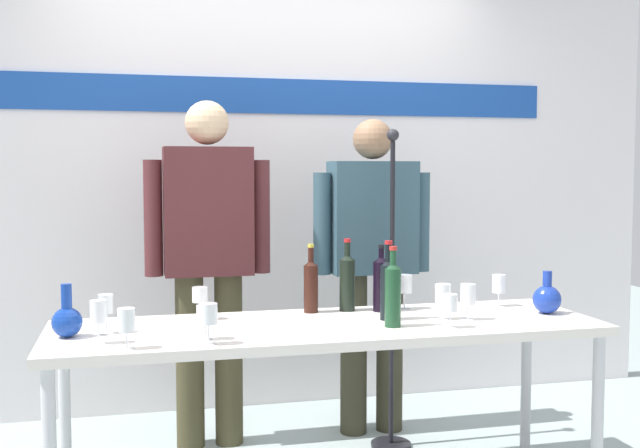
# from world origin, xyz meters

# --- Properties ---
(back_wall) EXTENTS (4.82, 0.11, 3.00)m
(back_wall) POSITION_xyz_m (0.00, 1.38, 1.50)
(back_wall) COLOR white
(back_wall) RESTS_ON ground
(display_table) EXTENTS (2.29, 0.70, 0.75)m
(display_table) POSITION_xyz_m (0.00, 0.00, 0.69)
(display_table) COLOR white
(display_table) RESTS_ON ground
(decanter_blue_left) EXTENTS (0.12, 0.12, 0.21)m
(decanter_blue_left) POSITION_xyz_m (-1.04, -0.02, 0.81)
(decanter_blue_left) COLOR #14389B
(decanter_blue_left) RESTS_ON display_table
(decanter_blue_right) EXTENTS (0.13, 0.13, 0.19)m
(decanter_blue_right) POSITION_xyz_m (1.00, -0.02, 0.82)
(decanter_blue_right) COLOR #1A359C
(decanter_blue_right) RESTS_ON display_table
(presenter_left) EXTENTS (0.62, 0.22, 1.73)m
(presenter_left) POSITION_xyz_m (-0.43, 0.74, 0.99)
(presenter_left) COLOR #3F3B24
(presenter_left) RESTS_ON ground
(presenter_right) EXTENTS (0.63, 0.22, 1.65)m
(presenter_right) POSITION_xyz_m (0.43, 0.74, 0.95)
(presenter_right) COLOR #343222
(presenter_right) RESTS_ON ground
(wine_bottle_0) EXTENTS (0.07, 0.07, 0.30)m
(wine_bottle_0) POSITION_xyz_m (0.30, 0.21, 0.88)
(wine_bottle_0) COLOR black
(wine_bottle_0) RESTS_ON display_table
(wine_bottle_1) EXTENTS (0.07, 0.07, 0.33)m
(wine_bottle_1) POSITION_xyz_m (0.15, 0.26, 0.89)
(wine_bottle_1) COLOR black
(wine_bottle_1) RESTS_ON display_table
(wine_bottle_2) EXTENTS (0.06, 0.06, 0.31)m
(wine_bottle_2) POSITION_xyz_m (-0.02, 0.26, 0.88)
(wine_bottle_2) COLOR #341710
(wine_bottle_2) RESTS_ON display_table
(wine_bottle_3) EXTENTS (0.07, 0.07, 0.34)m
(wine_bottle_3) POSITION_xyz_m (0.27, 0.01, 0.89)
(wine_bottle_3) COLOR black
(wine_bottle_3) RESTS_ON display_table
(wine_bottle_4) EXTENTS (0.07, 0.07, 0.33)m
(wine_bottle_4) POSITION_xyz_m (0.24, -0.13, 0.89)
(wine_bottle_4) COLOR #194126
(wine_bottle_4) RESTS_ON display_table
(wine_glass_left_0) EXTENTS (0.06, 0.06, 0.16)m
(wine_glass_left_0) POSITION_xyz_m (-0.92, -0.16, 0.86)
(wine_glass_left_0) COLOR white
(wine_glass_left_0) RESTS_ON display_table
(wine_glass_left_1) EXTENTS (0.06, 0.06, 0.15)m
(wine_glass_left_1) POSITION_xyz_m (-0.81, -0.27, 0.85)
(wine_glass_left_1) COLOR white
(wine_glass_left_1) RESTS_ON display_table
(wine_glass_left_2) EXTENTS (0.07, 0.07, 0.15)m
(wine_glass_left_2) POSITION_xyz_m (-0.52, -0.27, 0.86)
(wine_glass_left_2) COLOR white
(wine_glass_left_2) RESTS_ON display_table
(wine_glass_left_3) EXTENTS (0.06, 0.06, 0.15)m
(wine_glass_left_3) POSITION_xyz_m (-0.90, 0.02, 0.86)
(wine_glass_left_3) COLOR white
(wine_glass_left_3) RESTS_ON display_table
(wine_glass_left_4) EXTENTS (0.07, 0.07, 0.14)m
(wine_glass_left_4) POSITION_xyz_m (-0.51, 0.21, 0.85)
(wine_glass_left_4) COLOR white
(wine_glass_left_4) RESTS_ON display_table
(wine_glass_left_5) EXTENTS (0.06, 0.06, 0.13)m
(wine_glass_left_5) POSITION_xyz_m (-0.53, -0.18, 0.84)
(wine_glass_left_5) COLOR white
(wine_glass_left_5) RESTS_ON display_table
(wine_glass_right_0) EXTENTS (0.06, 0.06, 0.14)m
(wine_glass_right_0) POSITION_xyz_m (0.46, -0.20, 0.85)
(wine_glass_right_0) COLOR white
(wine_glass_right_0) RESTS_ON display_table
(wine_glass_right_1) EXTENTS (0.07, 0.07, 0.16)m
(wine_glass_right_1) POSITION_xyz_m (0.42, 0.24, 0.86)
(wine_glass_right_1) COLOR white
(wine_glass_right_1) RESTS_ON display_table
(wine_glass_right_2) EXTENTS (0.07, 0.07, 0.15)m
(wine_glass_right_2) POSITION_xyz_m (0.60, -0.07, 0.85)
(wine_glass_right_2) COLOR white
(wine_glass_right_2) RESTS_ON display_table
(wine_glass_right_3) EXTENTS (0.06, 0.06, 0.15)m
(wine_glass_right_3) POSITION_xyz_m (0.88, 0.20, 0.85)
(wine_glass_right_3) COLOR white
(wine_glass_right_3) RESTS_ON display_table
(wine_glass_right_4) EXTENTS (0.07, 0.07, 0.15)m
(wine_glass_right_4) POSITION_xyz_m (0.50, -0.04, 0.86)
(wine_glass_right_4) COLOR white
(wine_glass_right_4) RESTS_ON display_table
(microphone_stand) EXTENTS (0.20, 0.20, 1.59)m
(microphone_stand) POSITION_xyz_m (0.45, 0.50, 0.54)
(microphone_stand) COLOR black
(microphone_stand) RESTS_ON ground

